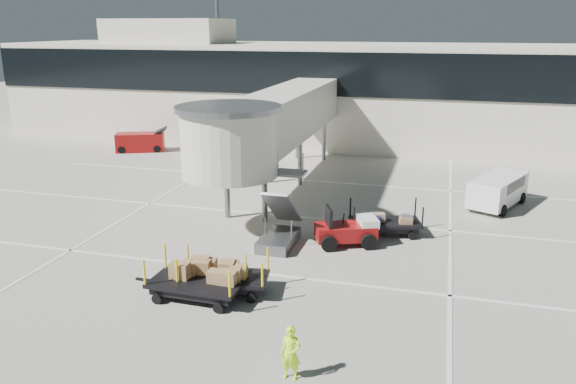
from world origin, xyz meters
name	(u,v)px	position (x,y,z in m)	size (l,w,h in m)	color
ground	(276,300)	(0.00, 0.00, 0.00)	(140.00, 140.00, 0.00)	#A59F94
lane_markings	(316,216)	(-0.67, 9.33, 0.01)	(40.00, 30.00, 0.02)	silver
terminal	(376,92)	(-0.35, 29.94, 4.11)	(64.00, 12.11, 15.20)	beige
jet_bridge	(271,122)	(-3.97, 12.26, 4.28)	(5.70, 20.40, 6.03)	beige
baggage_tug	(347,231)	(1.52, 5.97, 0.64)	(2.99, 2.54, 1.77)	maroon
suitcase_cart	(386,223)	(3.05, 7.68, 0.57)	(4.09, 2.47, 1.57)	black
box_cart_near	(225,277)	(-1.99, 0.09, 0.61)	(4.01, 2.10, 1.54)	black
box_cart_far	(196,283)	(-2.85, -0.57, 0.58)	(4.15, 1.74, 1.62)	black
ground_worker	(291,353)	(1.74, -4.34, 0.80)	(0.58, 0.38, 1.60)	#B2FA1A
minivan	(499,188)	(8.44, 13.76, 0.99)	(3.42, 4.69, 1.65)	silver
belt_loader	(141,142)	(-17.38, 20.98, 0.71)	(4.14, 2.83, 1.87)	maroon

